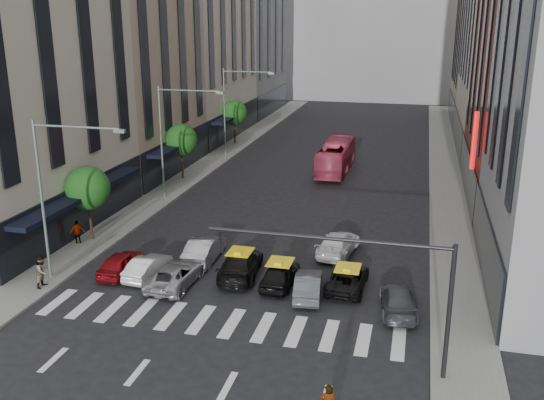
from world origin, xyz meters
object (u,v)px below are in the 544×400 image
Objects in this scene: car_white_front at (148,267)px; pedestrian_near at (42,271)px; streetlamp_mid at (172,128)px; pedestrian_far at (78,232)px; bus at (336,156)px; streetlamp_near at (55,180)px; streetlamp_far at (233,101)px; taxi_left at (240,264)px; car_red at (121,263)px; taxi_center at (280,274)px.

pedestrian_near is (-4.86, -2.86, 0.44)m from car_white_front.
car_white_front is (4.34, -14.42, -5.28)m from streetlamp_mid.
bus is at bearing -145.89° from pedestrian_far.
pedestrian_far is (-6.55, 3.48, 0.30)m from car_white_front.
streetlamp_far is at bearing 90.00° from streetlamp_near.
car_white_front is at bearing 8.99° from taxi_left.
pedestrian_near is at bearing -91.74° from streetlamp_mid.
car_white_front is 27.70m from bus.
streetlamp_far reaches higher than pedestrian_far.
car_red is at bearing -79.58° from streetlamp_mid.
pedestrian_near reaches higher than taxi_left.
streetlamp_mid reaches higher than pedestrian_far.
streetlamp_near and streetlamp_mid have the same top height.
car_white_front is (4.34, 1.58, -5.28)m from streetlamp_near.
streetlamp_far is (0.00, 16.00, 0.00)m from streetlamp_mid.
pedestrian_far is (-4.86, 3.44, 0.25)m from car_red.
car_white_front is at bearing 126.22° from pedestrian_far.
streetlamp_mid is 5.88× the size of pedestrian_far.
streetlamp_mid is at bearing -47.75° from taxi_center.
taxi_left is (9.44, -29.03, -5.17)m from streetlamp_far.
pedestrian_near is at bearing 16.90° from taxi_left.
streetlamp_mid is 2.30× the size of car_red.
streetlamp_near reaches higher than taxi_center.
pedestrian_far is at bearing 60.05° from bus.
taxi_left is 11.85m from pedestrian_far.
streetlamp_near is at bearing -90.00° from streetlamp_mid.
car_red is (2.64, -30.38, -5.24)m from streetlamp_far.
pedestrian_near is (-0.53, -17.28, -4.84)m from streetlamp_mid.
taxi_center is at bearing -48.93° from streetlamp_mid.
streetlamp_mid is 12.22m from pedestrian_far.
streetlamp_near and streetlamp_far have the same top height.
pedestrian_near is (-9.97, -4.25, 0.32)m from taxi_left.
car_red is (2.64, 1.62, -5.24)m from streetlamp_near.
pedestrian_far reaches higher than taxi_center.
pedestrian_far is at bearing -16.38° from taxi_left.
car_red is 28.14m from bus.
taxi_center reaches higher than car_white_front.
streetlamp_near is 2.23× the size of taxi_center.
streetlamp_mid is at bearing -80.45° from car_red.
streetlamp_near reaches higher than car_red.
taxi_left is 10.84m from pedestrian_near.
streetlamp_far is 33.64m from pedestrian_near.
streetlamp_mid and streetlamp_far have the same top height.
car_red is at bearing 5.01° from taxi_left.
pedestrian_near is 6.57m from pedestrian_far.
taxi_center is at bearing 91.56° from bus.
streetlamp_near is 5.04m from pedestrian_near.
pedestrian_near is at bearing 41.61° from car_red.
streetlamp_mid is at bearing 47.75° from bus.
car_white_front is 0.36× the size of bus.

